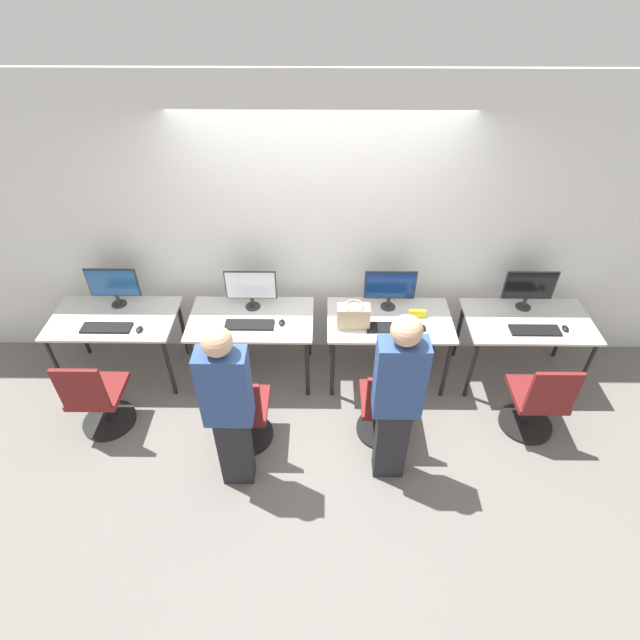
{
  "coord_description": "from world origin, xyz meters",
  "views": [
    {
      "loc": [
        0.04,
        -3.31,
        3.7
      ],
      "look_at": [
        0.0,
        0.14,
        0.88
      ],
      "focal_mm": 28.0,
      "sensor_mm": 36.0,
      "label": 1
    }
  ],
  "objects": [
    {
      "name": "ground_plane",
      "position": [
        0.0,
        0.0,
        0.0
      ],
      "size": [
        20.0,
        20.0,
        0.0
      ],
      "primitive_type": "plane",
      "color": "slate"
    },
    {
      "name": "wall_back",
      "position": [
        0.0,
        0.8,
        1.4
      ],
      "size": [
        12.0,
        0.05,
        2.8
      ],
      "color": "silver",
      "rests_on": "ground_plane"
    },
    {
      "name": "desk_far_left",
      "position": [
        -1.97,
        0.34,
        0.65
      ],
      "size": [
        1.18,
        0.68,
        0.73
      ],
      "color": "silver",
      "rests_on": "ground_plane"
    },
    {
      "name": "monitor_far_left",
      "position": [
        -1.97,
        0.54,
        0.96
      ],
      "size": [
        0.49,
        0.14,
        0.41
      ],
      "color": "#2D2D2D",
      "rests_on": "desk_far_left"
    },
    {
      "name": "keyboard_far_left",
      "position": [
        -1.97,
        0.17,
        0.74
      ],
      "size": [
        0.46,
        0.15,
        0.02
      ],
      "color": "black",
      "rests_on": "desk_far_left"
    },
    {
      "name": "mouse_far_left",
      "position": [
        -1.66,
        0.15,
        0.75
      ],
      "size": [
        0.06,
        0.09,
        0.03
      ],
      "color": "black",
      "rests_on": "desk_far_left"
    },
    {
      "name": "office_chair_far_left",
      "position": [
        -1.97,
        -0.37,
        0.36
      ],
      "size": [
        0.48,
        0.48,
        0.88
      ],
      "color": "black",
      "rests_on": "ground_plane"
    },
    {
      "name": "desk_left",
      "position": [
        -0.66,
        0.34,
        0.65
      ],
      "size": [
        1.18,
        0.68,
        0.73
      ],
      "color": "silver",
      "rests_on": "ground_plane"
    },
    {
      "name": "monitor_left",
      "position": [
        -0.66,
        0.52,
        0.96
      ],
      "size": [
        0.49,
        0.14,
        0.41
      ],
      "color": "#2D2D2D",
      "rests_on": "desk_left"
    },
    {
      "name": "keyboard_left",
      "position": [
        -0.66,
        0.23,
        0.74
      ],
      "size": [
        0.46,
        0.15,
        0.02
      ],
      "color": "black",
      "rests_on": "desk_left"
    },
    {
      "name": "mouse_left",
      "position": [
        -0.36,
        0.26,
        0.75
      ],
      "size": [
        0.06,
        0.09,
        0.03
      ],
      "color": "black",
      "rests_on": "desk_left"
    },
    {
      "name": "office_chair_left",
      "position": [
        -0.66,
        -0.52,
        0.36
      ],
      "size": [
        0.48,
        0.48,
        0.88
      ],
      "color": "black",
      "rests_on": "ground_plane"
    },
    {
      "name": "person_left",
      "position": [
        -0.67,
        -0.88,
        0.89
      ],
      "size": [
        0.36,
        0.21,
        1.63
      ],
      "color": "#232328",
      "rests_on": "ground_plane"
    },
    {
      "name": "desk_right",
      "position": [
        0.66,
        0.34,
        0.65
      ],
      "size": [
        1.18,
        0.68,
        0.73
      ],
      "color": "silver",
      "rests_on": "ground_plane"
    },
    {
      "name": "monitor_right",
      "position": [
        0.66,
        0.53,
        0.96
      ],
      "size": [
        0.49,
        0.14,
        0.41
      ],
      "color": "#2D2D2D",
      "rests_on": "desk_right"
    },
    {
      "name": "keyboard_right",
      "position": [
        0.66,
        0.2,
        0.74
      ],
      "size": [
        0.46,
        0.15,
        0.02
      ],
      "color": "black",
      "rests_on": "desk_right"
    },
    {
      "name": "mouse_right",
      "position": [
        0.95,
        0.2,
        0.75
      ],
      "size": [
        0.06,
        0.09,
        0.03
      ],
      "color": "black",
      "rests_on": "desk_right"
    },
    {
      "name": "office_chair_right",
      "position": [
        0.58,
        -0.44,
        0.36
      ],
      "size": [
        0.48,
        0.48,
        0.88
      ],
      "color": "black",
      "rests_on": "ground_plane"
    },
    {
      "name": "person_right",
      "position": [
        0.58,
        -0.81,
        0.92
      ],
      "size": [
        0.36,
        0.22,
        1.68
      ],
      "color": "#232328",
      "rests_on": "ground_plane"
    },
    {
      "name": "desk_far_right",
      "position": [
        1.97,
        0.34,
        0.65
      ],
      "size": [
        1.18,
        0.68,
        0.73
      ],
      "color": "silver",
      "rests_on": "ground_plane"
    },
    {
      "name": "monitor_far_right",
      "position": [
        1.97,
        0.54,
        0.96
      ],
      "size": [
        0.49,
        0.14,
        0.41
      ],
      "color": "#2D2D2D",
      "rests_on": "desk_far_right"
    },
    {
      "name": "keyboard_far_right",
      "position": [
        1.97,
        0.18,
        0.74
      ],
      "size": [
        0.46,
        0.15,
        0.02
      ],
      "color": "black",
      "rests_on": "desk_far_right"
    },
    {
      "name": "mouse_far_right",
      "position": [
        2.26,
        0.2,
        0.75
      ],
      "size": [
        0.06,
        0.09,
        0.03
      ],
      "color": "black",
      "rests_on": "desk_far_right"
    },
    {
      "name": "office_chair_far_right",
      "position": [
        1.92,
        -0.37,
        0.36
      ],
      "size": [
        0.48,
        0.48,
        0.88
      ],
      "color": "black",
      "rests_on": "ground_plane"
    },
    {
      "name": "handbag",
      "position": [
        0.3,
        0.24,
        0.84
      ],
      "size": [
        0.3,
        0.18,
        0.25
      ],
      "color": "tan",
      "rests_on": "desk_right"
    },
    {
      "name": "placard_right",
      "position": [
        0.92,
        0.37,
        0.77
      ],
      "size": [
        0.16,
        0.03,
        0.08
      ],
      "color": "yellow",
      "rests_on": "desk_right"
    }
  ]
}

